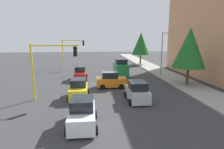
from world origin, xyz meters
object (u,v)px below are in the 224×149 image
object	(u,v)px
tree_roadside_near	(190,48)
delivery_van_green	(121,68)
car_yellow	(79,89)
car_silver	(137,92)
car_red	(80,74)
tree_roadside_far	(141,44)
car_orange	(111,80)
traffic_signal_far_right	(72,48)
car_white	(82,114)
traffic_signal_near_right	(51,61)
street_lamp_curbside	(163,49)

from	to	relation	value
tree_roadside_near	delivery_van_green	bearing A→B (deg)	-133.83
car_yellow	car_silver	bearing A→B (deg)	74.72
car_silver	car_red	distance (m)	11.89
tree_roadside_far	car_red	distance (m)	20.30
car_orange	car_yellow	xyz separation A→B (m)	(3.79, -3.71, 0.00)
traffic_signal_far_right	car_white	world-z (taller)	traffic_signal_far_right
traffic_signal_near_right	traffic_signal_far_right	world-z (taller)	traffic_signal_far_right
car_red	traffic_signal_far_right	bearing A→B (deg)	-168.62
traffic_signal_near_right	car_yellow	bearing A→B (deg)	94.71
traffic_signal_far_right	car_red	world-z (taller)	traffic_signal_far_right
car_white	car_yellow	world-z (taller)	same
car_yellow	delivery_van_green	bearing A→B (deg)	151.32
traffic_signal_near_right	tree_roadside_far	world-z (taller)	tree_roadside_far
tree_roadside_near	car_red	xyz separation A→B (m)	(-4.88, -13.97, -3.96)
car_yellow	traffic_signal_far_right	bearing A→B (deg)	-172.64
traffic_signal_near_right	traffic_signal_far_right	bearing A→B (deg)	-179.89
delivery_van_green	car_silver	world-z (taller)	delivery_van_green
traffic_signal_far_right	delivery_van_green	bearing A→B (deg)	44.69
tree_roadside_far	car_red	size ratio (longest dim) A/B	2.03
tree_roadside_far	car_silver	distance (m)	26.57
traffic_signal_far_right	tree_roadside_far	world-z (taller)	tree_roadside_far
street_lamp_curbside	tree_roadside_near	distance (m)	5.78
traffic_signal_far_right	car_orange	distance (m)	17.47
car_orange	car_silver	bearing A→B (deg)	20.67
car_silver	car_white	bearing A→B (deg)	-46.38
street_lamp_curbside	delivery_van_green	world-z (taller)	street_lamp_curbside
street_lamp_curbside	car_white	size ratio (longest dim) A/B	1.79
car_orange	car_red	size ratio (longest dim) A/B	1.01
car_white	car_red	xyz separation A→B (m)	(-15.08, -0.97, -0.00)
traffic_signal_near_right	street_lamp_curbside	xyz separation A→B (m)	(-9.61, 14.87, 0.44)
tree_roadside_near	car_silver	distance (m)	10.35
traffic_signal_far_right	car_orange	xyz separation A→B (m)	(16.00, 6.27, -3.18)
car_silver	car_red	world-z (taller)	same
traffic_signal_near_right	street_lamp_curbside	bearing A→B (deg)	122.87
traffic_signal_near_right	car_orange	xyz separation A→B (m)	(-4.00, 6.23, -3.01)
car_white	car_silver	distance (m)	7.02
traffic_signal_far_right	car_red	distance (m)	11.78
street_lamp_curbside	delivery_van_green	xyz separation A→B (m)	(-1.68, -6.29, -3.07)
traffic_signal_far_right	car_silver	distance (m)	23.13
car_silver	tree_roadside_near	bearing A→B (deg)	124.07
traffic_signal_near_right	tree_roadside_near	size ratio (longest dim) A/B	0.74
traffic_signal_far_right	street_lamp_curbside	world-z (taller)	street_lamp_curbside
car_white	car_yellow	xyz separation A→B (m)	(-6.41, -0.65, -0.00)
car_white	traffic_signal_far_right	bearing A→B (deg)	-173.03
car_white	car_orange	bearing A→B (deg)	163.29
traffic_signal_near_right	car_yellow	size ratio (longest dim) A/B	1.53
tree_roadside_far	delivery_van_green	world-z (taller)	tree_roadside_far
street_lamp_curbside	tree_roadside_far	xyz separation A→B (m)	(-14.39, 0.30, 0.45)
traffic_signal_far_right	car_white	size ratio (longest dim) A/B	1.48
street_lamp_curbside	car_silver	distance (m)	13.27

